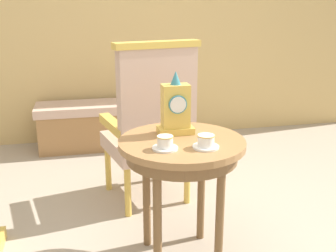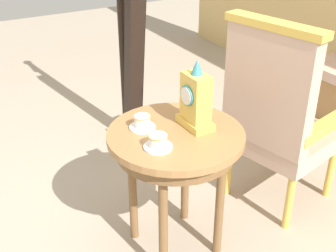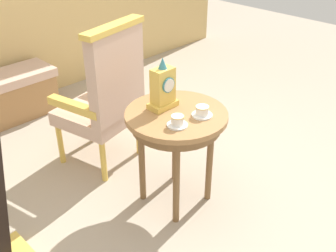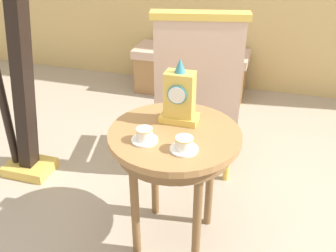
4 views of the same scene
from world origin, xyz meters
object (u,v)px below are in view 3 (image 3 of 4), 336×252
at_px(side_table, 176,124).
at_px(teacup_right, 202,112).
at_px(teacup_left, 177,121).
at_px(mantel_clock, 163,88).
at_px(armchair, 106,95).

bearing_deg(side_table, teacup_right, -59.59).
xyz_separation_m(side_table, teacup_left, (-0.11, -0.12, 0.12)).
xyz_separation_m(side_table, mantel_clock, (-0.01, 0.11, 0.22)).
bearing_deg(teacup_left, teacup_right, -6.77).
xyz_separation_m(teacup_left, armchair, (0.07, 0.80, -0.13)).
relative_size(teacup_left, mantel_clock, 0.37).
relative_size(teacup_left, teacup_right, 0.97).
xyz_separation_m(side_table, teacup_right, (0.08, -0.14, 0.12)).
bearing_deg(teacup_right, mantel_clock, 109.67).
relative_size(teacup_right, armchair, 0.11).
height_order(teacup_left, mantel_clock, mantel_clock).
distance_m(side_table, mantel_clock, 0.25).
bearing_deg(mantel_clock, teacup_right, -70.33).
bearing_deg(teacup_right, teacup_left, 173.23).
relative_size(side_table, teacup_right, 5.33).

